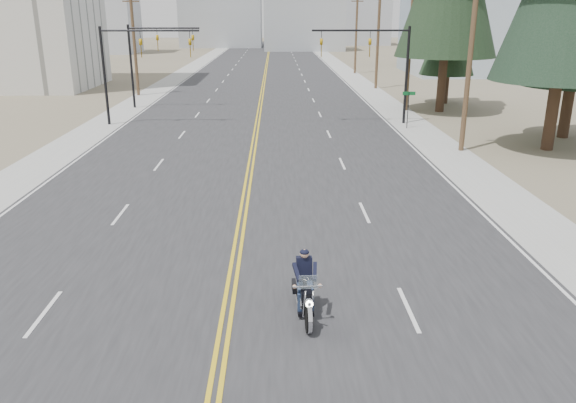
# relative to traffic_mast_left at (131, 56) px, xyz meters

# --- Properties ---
(road) EXTENTS (20.00, 200.00, 0.01)m
(road) POSITION_rel_traffic_mast_left_xyz_m (8.98, 38.00, -4.93)
(road) COLOR #303033
(road) RESTS_ON ground
(sidewalk_left) EXTENTS (3.00, 200.00, 0.01)m
(sidewalk_left) POSITION_rel_traffic_mast_left_xyz_m (-2.52, 38.00, -4.93)
(sidewalk_left) COLOR #A5A5A0
(sidewalk_left) RESTS_ON ground
(sidewalk_right) EXTENTS (3.00, 200.00, 0.01)m
(sidewalk_right) POSITION_rel_traffic_mast_left_xyz_m (20.48, 38.00, -4.93)
(sidewalk_right) COLOR #A5A5A0
(sidewalk_right) RESTS_ON ground
(traffic_mast_left) EXTENTS (7.10, 0.26, 7.00)m
(traffic_mast_left) POSITION_rel_traffic_mast_left_xyz_m (0.00, 0.00, 0.00)
(traffic_mast_left) COLOR black
(traffic_mast_left) RESTS_ON ground
(traffic_mast_right) EXTENTS (7.10, 0.26, 7.00)m
(traffic_mast_right) POSITION_rel_traffic_mast_left_xyz_m (17.95, 0.00, 0.00)
(traffic_mast_right) COLOR black
(traffic_mast_right) RESTS_ON ground
(traffic_mast_far) EXTENTS (6.10, 0.26, 7.00)m
(traffic_mast_far) POSITION_rel_traffic_mast_left_xyz_m (-0.33, 8.00, -0.06)
(traffic_mast_far) COLOR black
(traffic_mast_far) RESTS_ON ground
(street_sign) EXTENTS (0.90, 0.06, 2.62)m
(street_sign) POSITION_rel_traffic_mast_left_xyz_m (19.78, -2.00, -3.13)
(street_sign) COLOR black
(street_sign) RESTS_ON ground
(utility_pole_b) EXTENTS (2.20, 0.30, 11.50)m
(utility_pole_b) POSITION_rel_traffic_mast_left_xyz_m (21.48, -9.00, 1.05)
(utility_pole_b) COLOR brown
(utility_pole_b) RESTS_ON ground
(utility_pole_c) EXTENTS (2.20, 0.30, 11.00)m
(utility_pole_c) POSITION_rel_traffic_mast_left_xyz_m (21.48, 6.00, 0.79)
(utility_pole_c) COLOR brown
(utility_pole_c) RESTS_ON ground
(utility_pole_d) EXTENTS (2.20, 0.30, 11.50)m
(utility_pole_d) POSITION_rel_traffic_mast_left_xyz_m (21.48, 21.00, 1.05)
(utility_pole_d) COLOR brown
(utility_pole_d) RESTS_ON ground
(utility_pole_e) EXTENTS (2.20, 0.30, 11.00)m
(utility_pole_e) POSITION_rel_traffic_mast_left_xyz_m (21.48, 38.00, 0.79)
(utility_pole_e) COLOR brown
(utility_pole_e) RESTS_ON ground
(utility_pole_left) EXTENTS (2.20, 0.30, 10.50)m
(utility_pole_left) POSITION_rel_traffic_mast_left_xyz_m (-3.52, 16.00, 0.54)
(utility_pole_left) COLOR brown
(utility_pole_left) RESTS_ON ground
(haze_bldg_b) EXTENTS (18.00, 14.00, 14.00)m
(haze_bldg_b) POSITION_rel_traffic_mast_left_xyz_m (16.98, 93.00, 2.06)
(haze_bldg_b) COLOR #ADB2B7
(haze_bldg_b) RESTS_ON ground
(haze_bldg_c) EXTENTS (16.00, 12.00, 18.00)m
(haze_bldg_c) POSITION_rel_traffic_mast_left_xyz_m (48.98, 78.00, 4.06)
(haze_bldg_c) COLOR #B7BCC6
(haze_bldg_c) RESTS_ON ground
(haze_bldg_e) EXTENTS (14.00, 14.00, 12.00)m
(haze_bldg_e) POSITION_rel_traffic_mast_left_xyz_m (33.98, 118.00, 1.06)
(haze_bldg_e) COLOR #B7BCC6
(haze_bldg_e) RESTS_ON ground
(haze_bldg_f) EXTENTS (12.00, 12.00, 16.00)m
(haze_bldg_f) POSITION_rel_traffic_mast_left_xyz_m (-41.02, 98.00, 3.06)
(haze_bldg_f) COLOR #ADB2B7
(haze_bldg_f) RESTS_ON ground
(motorcyclist) EXTENTS (1.12, 2.37, 1.81)m
(motorcyclist) POSITION_rel_traffic_mast_left_xyz_m (11.10, -28.23, -4.03)
(motorcyclist) COLOR black
(motorcyclist) RESTS_ON ground
(conifer_far) EXTENTS (4.86, 4.86, 13.01)m
(conifer_far) POSITION_rel_traffic_mast_left_xyz_m (25.90, 10.05, 2.52)
(conifer_far) COLOR #382619
(conifer_far) RESTS_ON ground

